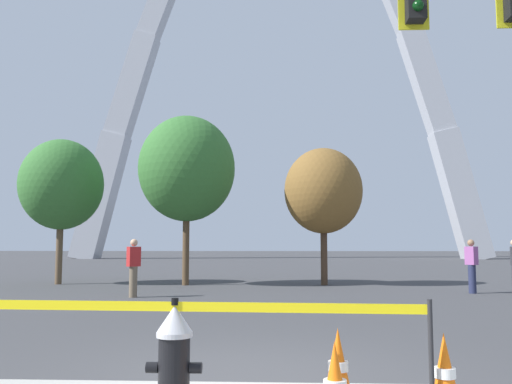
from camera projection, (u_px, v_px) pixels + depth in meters
name	position (u px, v px, depth m)	size (l,w,h in m)	color
ground_plane	(250.00, 379.00, 5.84)	(240.00, 240.00, 0.00)	#3D3D3F
fire_hydrant	(174.00, 362.00, 4.50)	(0.46, 0.48, 0.99)	black
caution_tape_barrier	(127.00, 335.00, 4.55)	(4.98, 0.30, 1.00)	#232326
traffic_cone_mid_sidewalk	(338.00, 373.00, 4.57)	(0.36, 0.36, 0.73)	black
traffic_cone_curb_edge	(445.00, 380.00, 4.34)	(0.36, 0.36, 0.73)	black
monument_arch	(277.00, 68.00, 57.69)	(42.92, 2.61, 46.40)	#B2B5BC
tree_far_left	(62.00, 185.00, 20.19)	(3.05, 3.05, 5.34)	brown
tree_left_mid	(187.00, 169.00, 19.76)	(3.49, 3.49, 6.11)	brown
tree_center_left	(323.00, 191.00, 19.73)	(2.82, 2.82, 4.94)	#473323
pedestrian_walking_left	(472.00, 266.00, 16.16)	(0.34, 0.39, 1.59)	#232847
pedestrian_standing_center	(134.00, 267.00, 14.94)	(0.38, 0.38, 1.59)	brown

